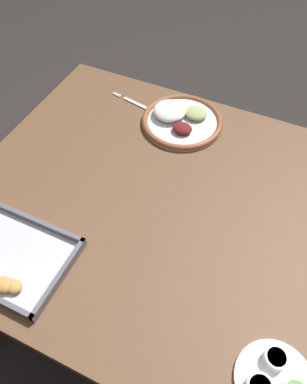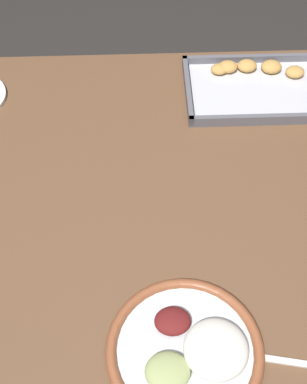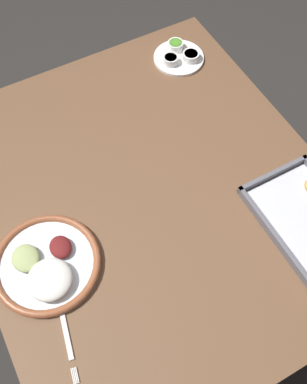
% 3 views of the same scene
% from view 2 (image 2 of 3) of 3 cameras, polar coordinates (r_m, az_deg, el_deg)
% --- Properties ---
extents(ground_plane, '(8.00, 8.00, 0.00)m').
position_cam_2_polar(ground_plane, '(1.78, -0.67, -15.05)').
color(ground_plane, '#282623').
extents(dining_table, '(1.15, 0.98, 0.73)m').
position_cam_2_polar(dining_table, '(1.22, -0.95, -3.71)').
color(dining_table, brown).
rests_on(dining_table, ground_plane).
extents(dinner_plate, '(0.28, 0.28, 0.05)m').
position_cam_2_polar(dinner_plate, '(0.96, 4.04, -16.48)').
color(dinner_plate, silver).
rests_on(dinner_plate, dining_table).
extents(fork, '(0.21, 0.05, 0.00)m').
position_cam_2_polar(fork, '(1.00, 14.63, -17.13)').
color(fork, silver).
rests_on(fork, dining_table).
extents(baking_tray, '(0.43, 0.23, 0.04)m').
position_cam_2_polar(baking_tray, '(1.40, 12.24, 11.07)').
color(baking_tray, '#595960').
rests_on(baking_tray, dining_table).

